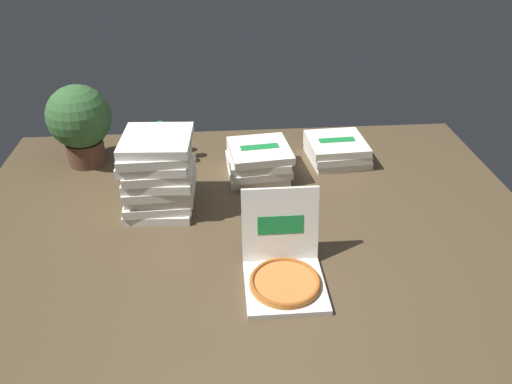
{
  "coord_description": "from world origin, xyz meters",
  "views": [
    {
      "loc": [
        -0.14,
        -2.19,
        1.6
      ],
      "look_at": [
        0.04,
        0.1,
        0.14
      ],
      "focal_mm": 34.57,
      "sensor_mm": 36.0,
      "label": 1
    }
  ],
  "objects_px": {
    "water_bottle_1": "(153,143)",
    "water_bottle_6": "(161,136)",
    "pizza_stack_right_mid": "(258,161)",
    "open_pizza_box": "(284,266)",
    "water_bottle_5": "(181,145)",
    "pizza_stack_left_near": "(158,174)",
    "water_bottle_3": "(172,139)",
    "water_bottle_2": "(174,150)",
    "pizza_stack_left_mid": "(337,150)",
    "water_bottle_0": "(165,145)",
    "potted_plant": "(80,121)",
    "water_bottle_4": "(153,151)"
  },
  "relations": [
    {
      "from": "water_bottle_3",
      "to": "potted_plant",
      "type": "distance_m",
      "value": 0.6
    },
    {
      "from": "pizza_stack_right_mid",
      "to": "potted_plant",
      "type": "relative_size",
      "value": 0.78
    },
    {
      "from": "water_bottle_4",
      "to": "pizza_stack_right_mid",
      "type": "bearing_deg",
      "value": -15.1
    },
    {
      "from": "pizza_stack_left_mid",
      "to": "water_bottle_4",
      "type": "bearing_deg",
      "value": 178.58
    },
    {
      "from": "water_bottle_2",
      "to": "water_bottle_5",
      "type": "relative_size",
      "value": 1.0
    },
    {
      "from": "water_bottle_3",
      "to": "water_bottle_5",
      "type": "xyz_separation_m",
      "value": [
        0.07,
        -0.09,
        0.0
      ]
    },
    {
      "from": "water_bottle_5",
      "to": "water_bottle_1",
      "type": "bearing_deg",
      "value": 165.68
    },
    {
      "from": "pizza_stack_left_mid",
      "to": "water_bottle_0",
      "type": "height_order",
      "value": "water_bottle_0"
    },
    {
      "from": "open_pizza_box",
      "to": "water_bottle_0",
      "type": "xyz_separation_m",
      "value": [
        -0.65,
        1.26,
        0.02
      ]
    },
    {
      "from": "open_pizza_box",
      "to": "water_bottle_1",
      "type": "bearing_deg",
      "value": 119.09
    },
    {
      "from": "pizza_stack_right_mid",
      "to": "water_bottle_4",
      "type": "height_order",
      "value": "water_bottle_4"
    },
    {
      "from": "pizza_stack_right_mid",
      "to": "water_bottle_6",
      "type": "height_order",
      "value": "water_bottle_6"
    },
    {
      "from": "pizza_stack_left_mid",
      "to": "water_bottle_0",
      "type": "xyz_separation_m",
      "value": [
        -1.15,
        0.12,
        0.03
      ]
    },
    {
      "from": "pizza_stack_right_mid",
      "to": "water_bottle_1",
      "type": "xyz_separation_m",
      "value": [
        -0.69,
        0.31,
        0.0
      ]
    },
    {
      "from": "potted_plant",
      "to": "water_bottle_2",
      "type": "bearing_deg",
      "value": -6.05
    },
    {
      "from": "pizza_stack_left_mid",
      "to": "pizza_stack_right_mid",
      "type": "bearing_deg",
      "value": -164.19
    },
    {
      "from": "pizza_stack_right_mid",
      "to": "water_bottle_2",
      "type": "relative_size",
      "value": 1.99
    },
    {
      "from": "water_bottle_2",
      "to": "water_bottle_6",
      "type": "bearing_deg",
      "value": 115.17
    },
    {
      "from": "pizza_stack_left_mid",
      "to": "water_bottle_0",
      "type": "distance_m",
      "value": 1.15
    },
    {
      "from": "water_bottle_1",
      "to": "water_bottle_6",
      "type": "height_order",
      "value": "same"
    },
    {
      "from": "pizza_stack_left_mid",
      "to": "water_bottle_0",
      "type": "bearing_deg",
      "value": 174.17
    },
    {
      "from": "water_bottle_0",
      "to": "water_bottle_1",
      "type": "xyz_separation_m",
      "value": [
        -0.08,
        0.04,
        0.0
      ]
    },
    {
      "from": "water_bottle_1",
      "to": "water_bottle_5",
      "type": "distance_m",
      "value": 0.2
    },
    {
      "from": "pizza_stack_right_mid",
      "to": "water_bottle_2",
      "type": "distance_m",
      "value": 0.57
    },
    {
      "from": "pizza_stack_left_mid",
      "to": "water_bottle_5",
      "type": "distance_m",
      "value": 1.04
    },
    {
      "from": "water_bottle_5",
      "to": "water_bottle_6",
      "type": "height_order",
      "value": "same"
    },
    {
      "from": "water_bottle_0",
      "to": "water_bottle_1",
      "type": "height_order",
      "value": "same"
    },
    {
      "from": "pizza_stack_left_near",
      "to": "water_bottle_6",
      "type": "relative_size",
      "value": 2.12
    },
    {
      "from": "open_pizza_box",
      "to": "pizza_stack_right_mid",
      "type": "height_order",
      "value": "open_pizza_box"
    },
    {
      "from": "pizza_stack_left_mid",
      "to": "water_bottle_4",
      "type": "distance_m",
      "value": 1.22
    },
    {
      "from": "pizza_stack_left_mid",
      "to": "water_bottle_1",
      "type": "height_order",
      "value": "water_bottle_1"
    },
    {
      "from": "water_bottle_1",
      "to": "water_bottle_5",
      "type": "height_order",
      "value": "same"
    },
    {
      "from": "open_pizza_box",
      "to": "pizza_stack_left_near",
      "type": "relative_size",
      "value": 1.03
    },
    {
      "from": "pizza_stack_left_mid",
      "to": "potted_plant",
      "type": "distance_m",
      "value": 1.68
    },
    {
      "from": "water_bottle_2",
      "to": "potted_plant",
      "type": "distance_m",
      "value": 0.62
    },
    {
      "from": "open_pizza_box",
      "to": "pizza_stack_right_mid",
      "type": "relative_size",
      "value": 1.1
    },
    {
      "from": "open_pizza_box",
      "to": "water_bottle_0",
      "type": "distance_m",
      "value": 1.42
    },
    {
      "from": "pizza_stack_left_near",
      "to": "water_bottle_3",
      "type": "xyz_separation_m",
      "value": [
        0.02,
        0.67,
        -0.12
      ]
    },
    {
      "from": "open_pizza_box",
      "to": "water_bottle_5",
      "type": "distance_m",
      "value": 1.36
    },
    {
      "from": "water_bottle_4",
      "to": "pizza_stack_left_near",
      "type": "bearing_deg",
      "value": -79.52
    },
    {
      "from": "water_bottle_3",
      "to": "water_bottle_5",
      "type": "relative_size",
      "value": 1.0
    },
    {
      "from": "pizza_stack_right_mid",
      "to": "pizza_stack_left_near",
      "type": "bearing_deg",
      "value": -150.67
    },
    {
      "from": "potted_plant",
      "to": "water_bottle_3",
      "type": "bearing_deg",
      "value": 10.06
    },
    {
      "from": "pizza_stack_right_mid",
      "to": "water_bottle_1",
      "type": "distance_m",
      "value": 0.75
    },
    {
      "from": "pizza_stack_left_mid",
      "to": "water_bottle_3",
      "type": "distance_m",
      "value": 1.12
    },
    {
      "from": "pizza_stack_left_near",
      "to": "pizza_stack_left_mid",
      "type": "distance_m",
      "value": 1.23
    },
    {
      "from": "water_bottle_4",
      "to": "potted_plant",
      "type": "bearing_deg",
      "value": 171.82
    },
    {
      "from": "pizza_stack_left_mid",
      "to": "water_bottle_1",
      "type": "bearing_deg",
      "value": 172.77
    },
    {
      "from": "pizza_stack_right_mid",
      "to": "water_bottle_4",
      "type": "distance_m",
      "value": 0.7
    },
    {
      "from": "water_bottle_3",
      "to": "pizza_stack_left_mid",
      "type": "bearing_deg",
      "value": -9.93
    }
  ]
}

